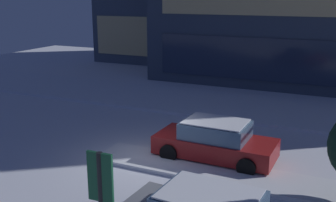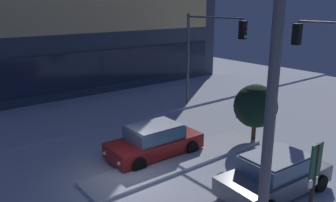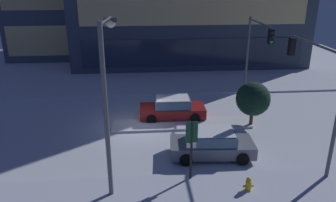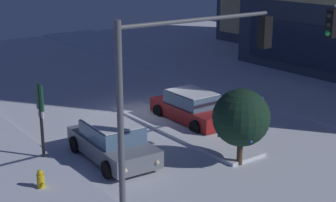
{
  "view_description": "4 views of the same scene",
  "coord_description": "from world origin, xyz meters",
  "px_view_note": "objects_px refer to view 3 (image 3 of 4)",
  "views": [
    {
      "loc": [
        6.53,
        -12.17,
        5.96
      ],
      "look_at": [
        1.08,
        -0.42,
        2.53
      ],
      "focal_mm": 43.38,
      "sensor_mm": 36.0,
      "label": 1
    },
    {
      "loc": [
        -6.33,
        -10.6,
        6.78
      ],
      "look_at": [
        3.11,
        1.42,
        2.43
      ],
      "focal_mm": 36.88,
      "sensor_mm": 36.0,
      "label": 2
    },
    {
      "loc": [
        0.13,
        -19.7,
        9.12
      ],
      "look_at": [
        1.76,
        -0.49,
        1.92
      ],
      "focal_mm": 35.78,
      "sensor_mm": 36.0,
      "label": 3
    },
    {
      "loc": [
        19.81,
        -13.22,
        7.79
      ],
      "look_at": [
        2.46,
        -0.33,
        1.38
      ],
      "focal_mm": 54.11,
      "sensor_mm": 36.0,
      "label": 4
    }
  ],
  "objects_px": {
    "car_near": "(212,144)",
    "fire_hydrant": "(248,185)",
    "decorated_tree_median": "(253,99)",
    "traffic_light_corner_near_right": "(316,78)",
    "parking_info_sign": "(191,144)",
    "traffic_light_corner_far_right": "(257,44)",
    "car_far": "(172,108)",
    "street_lamp_arched": "(107,84)"
  },
  "relations": [
    {
      "from": "traffic_light_corner_far_right",
      "to": "street_lamp_arched",
      "type": "xyz_separation_m",
      "value": [
        -10.15,
        -11.16,
        0.64
      ]
    },
    {
      "from": "car_near",
      "to": "decorated_tree_median",
      "type": "bearing_deg",
      "value": 50.61
    },
    {
      "from": "car_far",
      "to": "traffic_light_corner_near_right",
      "type": "relative_size",
      "value": 0.73
    },
    {
      "from": "car_far",
      "to": "decorated_tree_median",
      "type": "bearing_deg",
      "value": 162.05
    },
    {
      "from": "car_far",
      "to": "decorated_tree_median",
      "type": "height_order",
      "value": "decorated_tree_median"
    },
    {
      "from": "car_near",
      "to": "traffic_light_corner_near_right",
      "type": "relative_size",
      "value": 0.75
    },
    {
      "from": "parking_info_sign",
      "to": "traffic_light_corner_far_right",
      "type": "bearing_deg",
      "value": -32.25
    },
    {
      "from": "street_lamp_arched",
      "to": "car_near",
      "type": "bearing_deg",
      "value": -59.06
    },
    {
      "from": "traffic_light_corner_far_right",
      "to": "decorated_tree_median",
      "type": "xyz_separation_m",
      "value": [
        -1.75,
        -5.14,
        -2.45
      ]
    },
    {
      "from": "car_near",
      "to": "car_far",
      "type": "xyz_separation_m",
      "value": [
        -1.62,
        5.29,
        -0.0
      ]
    },
    {
      "from": "traffic_light_corner_far_right",
      "to": "traffic_light_corner_near_right",
      "type": "relative_size",
      "value": 1.0
    },
    {
      "from": "traffic_light_corner_near_right",
      "to": "decorated_tree_median",
      "type": "xyz_separation_m",
      "value": [
        -1.69,
        3.9,
        -2.5
      ]
    },
    {
      "from": "car_far",
      "to": "traffic_light_corner_far_right",
      "type": "xyz_separation_m",
      "value": [
        6.7,
        3.44,
        3.61
      ]
    },
    {
      "from": "street_lamp_arched",
      "to": "fire_hydrant",
      "type": "relative_size",
      "value": 9.77
    },
    {
      "from": "traffic_light_corner_far_right",
      "to": "parking_info_sign",
      "type": "xyz_separation_m",
      "value": [
        -6.56,
        -10.94,
        -2.35
      ]
    },
    {
      "from": "fire_hydrant",
      "to": "decorated_tree_median",
      "type": "distance_m",
      "value": 7.5
    },
    {
      "from": "parking_info_sign",
      "to": "car_far",
      "type": "bearing_deg",
      "value": -0.26
    },
    {
      "from": "car_far",
      "to": "street_lamp_arched",
      "type": "height_order",
      "value": "street_lamp_arched"
    },
    {
      "from": "fire_hydrant",
      "to": "parking_info_sign",
      "type": "relative_size",
      "value": 0.25
    },
    {
      "from": "car_far",
      "to": "traffic_light_corner_near_right",
      "type": "distance_m",
      "value": 9.42
    },
    {
      "from": "car_near",
      "to": "traffic_light_corner_near_right",
      "type": "distance_m",
      "value": 6.22
    },
    {
      "from": "parking_info_sign",
      "to": "decorated_tree_median",
      "type": "xyz_separation_m",
      "value": [
        4.81,
        5.8,
        -0.1
      ]
    },
    {
      "from": "car_near",
      "to": "parking_info_sign",
      "type": "distance_m",
      "value": 2.94
    },
    {
      "from": "fire_hydrant",
      "to": "parking_info_sign",
      "type": "height_order",
      "value": "parking_info_sign"
    },
    {
      "from": "traffic_light_corner_far_right",
      "to": "fire_hydrant",
      "type": "bearing_deg",
      "value": -18.86
    },
    {
      "from": "traffic_light_corner_near_right",
      "to": "decorated_tree_median",
      "type": "distance_m",
      "value": 4.93
    },
    {
      "from": "car_near",
      "to": "decorated_tree_median",
      "type": "height_order",
      "value": "decorated_tree_median"
    },
    {
      "from": "street_lamp_arched",
      "to": "parking_info_sign",
      "type": "xyz_separation_m",
      "value": [
        3.59,
        0.21,
        -2.99
      ]
    },
    {
      "from": "parking_info_sign",
      "to": "decorated_tree_median",
      "type": "height_order",
      "value": "parking_info_sign"
    },
    {
      "from": "street_lamp_arched",
      "to": "decorated_tree_median",
      "type": "height_order",
      "value": "street_lamp_arched"
    },
    {
      "from": "car_near",
      "to": "fire_hydrant",
      "type": "relative_size",
      "value": 5.9
    },
    {
      "from": "street_lamp_arched",
      "to": "decorated_tree_median",
      "type": "xyz_separation_m",
      "value": [
        8.39,
        6.02,
        -3.09
      ]
    },
    {
      "from": "parking_info_sign",
      "to": "decorated_tree_median",
      "type": "distance_m",
      "value": 7.54
    },
    {
      "from": "car_near",
      "to": "traffic_light_corner_near_right",
      "type": "bearing_deg",
      "value": -0.05
    },
    {
      "from": "car_near",
      "to": "street_lamp_arched",
      "type": "relative_size",
      "value": 0.6
    },
    {
      "from": "traffic_light_corner_far_right",
      "to": "street_lamp_arched",
      "type": "height_order",
      "value": "street_lamp_arched"
    },
    {
      "from": "traffic_light_corner_near_right",
      "to": "street_lamp_arched",
      "type": "bearing_deg",
      "value": 101.88
    },
    {
      "from": "decorated_tree_median",
      "to": "car_near",
      "type": "bearing_deg",
      "value": -132.84
    },
    {
      "from": "fire_hydrant",
      "to": "traffic_light_corner_far_right",
      "type": "bearing_deg",
      "value": 71.14
    },
    {
      "from": "car_far",
      "to": "decorated_tree_median",
      "type": "relative_size",
      "value": 1.52
    },
    {
      "from": "car_near",
      "to": "fire_hydrant",
      "type": "distance_m",
      "value": 3.51
    },
    {
      "from": "traffic_light_corner_near_right",
      "to": "street_lamp_arched",
      "type": "height_order",
      "value": "street_lamp_arched"
    }
  ]
}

